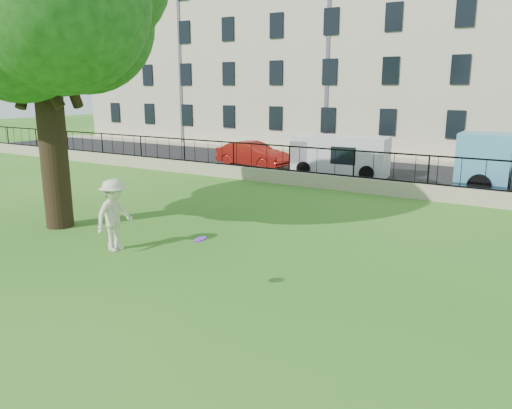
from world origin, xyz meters
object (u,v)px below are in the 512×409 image
Objects in this scene: frisbee at (200,239)px; red_sedan at (252,154)px; man at (115,215)px; white_van at (340,156)px.

frisbee is 0.07× the size of red_sedan.
white_van reaches higher than man.
frisbee is 17.45m from red_sedan.
man is at bearing -157.08° from red_sedan.
man is 4.01m from frisbee.
white_van is (5.07, 0.00, 0.28)m from red_sedan.
frisbee is at bearing -83.69° from white_van.
man is 0.42× the size of white_van.
frisbee is (3.80, -1.24, 0.28)m from man.
man is 14.07m from white_van.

